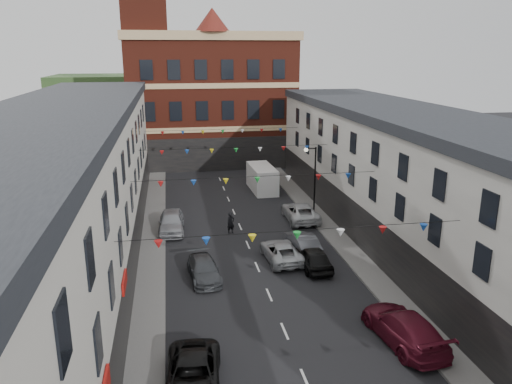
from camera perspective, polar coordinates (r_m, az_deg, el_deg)
ground at (r=29.88m, az=1.51°, el=-11.68°), size 160.00×160.00×0.00m
pavement_left at (r=31.18m, az=-11.99°, el=-10.66°), size 1.80×64.00×0.15m
pavement_right at (r=33.46m, az=12.62°, el=-8.80°), size 1.80×64.00×0.15m
terrace_left at (r=28.98m, az=-22.33°, el=-2.35°), size 8.40×56.00×10.70m
terrace_right at (r=33.17m, az=21.59°, el=-0.97°), size 8.40×56.00×9.70m
civic_building at (r=64.39m, az=-5.23°, el=10.68°), size 20.60×13.30×18.50m
clock_tower at (r=61.02m, az=-12.49°, el=16.50°), size 5.60×5.60×30.00m
distant_hill at (r=88.42m, az=-9.16°, el=9.87°), size 40.00×14.00×10.00m
street_lamp at (r=42.85m, az=6.45°, el=2.35°), size 1.10×0.36×6.00m
car_left_c at (r=22.32m, az=-7.24°, el=-20.20°), size 2.78×5.25×1.41m
car_left_d at (r=31.73m, az=-5.98°, el=-8.78°), size 2.16×4.52×1.27m
car_left_e at (r=39.93m, az=-9.65°, el=-3.38°), size 2.14×4.92×1.65m
car_right_c at (r=26.19m, az=16.55°, el=-14.62°), size 2.85×5.78×1.62m
car_right_d at (r=33.21m, az=6.56°, el=-7.47°), size 1.82×4.31×1.46m
car_right_e at (r=35.64m, az=5.33°, el=-5.80°), size 1.84×4.42×1.42m
car_right_f at (r=42.20m, az=5.09°, el=-2.28°), size 2.54×5.38×1.49m
moving_car at (r=34.23m, az=2.89°, el=-6.78°), size 2.46×4.85×1.31m
white_van at (r=50.97m, az=0.70°, el=1.56°), size 2.39×5.78×2.52m
pedestrian at (r=39.05m, az=-2.90°, el=-3.56°), size 0.73×0.60×1.72m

